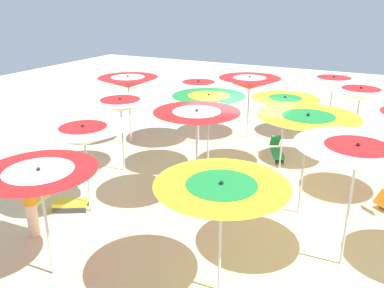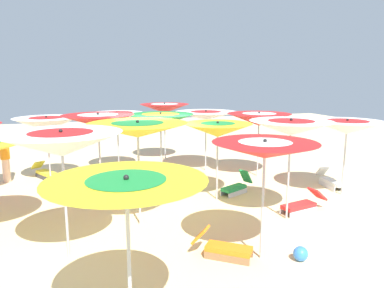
{
  "view_description": "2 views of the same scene",
  "coord_description": "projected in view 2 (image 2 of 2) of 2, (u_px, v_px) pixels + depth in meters",
  "views": [
    {
      "loc": [
        -3.27,
        9.59,
        4.93
      ],
      "look_at": [
        1.46,
        0.18,
        1.02
      ],
      "focal_mm": 37.23,
      "sensor_mm": 36.0,
      "label": 1
    },
    {
      "loc": [
        -9.88,
        2.24,
        3.47
      ],
      "look_at": [
        0.26,
        -1.14,
        1.48
      ],
      "focal_mm": 33.83,
      "sensor_mm": 36.0,
      "label": 2
    }
  ],
  "objects": [
    {
      "name": "beach_umbrella_6",
      "position": [
        138.0,
        130.0,
        8.22
      ],
      "size": [
        2.28,
        2.28,
        2.51
      ],
      "color": "#B2B2B7",
      "rests_on": "ground"
    },
    {
      "name": "ground",
      "position": [
        158.0,
        198.0,
        10.55
      ],
      "size": [
        39.76,
        39.76,
        0.04
      ],
      "primitive_type": "cube",
      "color": "beige"
    },
    {
      "name": "beach_umbrella_3",
      "position": [
        127.0,
        192.0,
        4.44
      ],
      "size": [
        2.02,
        2.02,
        2.3
      ],
      "color": "#B2B2B7",
      "rests_on": "ground"
    },
    {
      "name": "lounger_1",
      "position": [
        330.0,
        181.0,
        11.56
      ],
      "size": [
        1.26,
        0.51,
        0.55
      ],
      "rotation": [
        0.0,
        0.0,
        9.27
      ],
      "color": "silver",
      "rests_on": "ground"
    },
    {
      "name": "beach_umbrella_12",
      "position": [
        165.0,
        108.0,
        14.97
      ],
      "size": [
        2.04,
        2.04,
        2.43
      ],
      "color": "#B2B2B7",
      "rests_on": "ground"
    },
    {
      "name": "beach_umbrella_5",
      "position": [
        98.0,
        121.0,
        10.26
      ],
      "size": [
        2.05,
        2.05,
        2.48
      ],
      "color": "#B2B2B7",
      "rests_on": "ground"
    },
    {
      "name": "beach_umbrella_11",
      "position": [
        291.0,
        128.0,
        8.58
      ],
      "size": [
        1.97,
        1.97,
        2.51
      ],
      "color": "#B2B2B7",
      "rests_on": "ground"
    },
    {
      "name": "beach_umbrella_2",
      "position": [
        62.0,
        144.0,
        6.62
      ],
      "size": [
        2.23,
        2.23,
        2.54
      ],
      "color": "#B2B2B7",
      "rests_on": "ground"
    },
    {
      "name": "beach_umbrella_10",
      "position": [
        218.0,
        130.0,
        10.07
      ],
      "size": [
        1.94,
        1.94,
        2.27
      ],
      "color": "#B2B2B7",
      "rests_on": "ground"
    },
    {
      "name": "beach_umbrella_15",
      "position": [
        347.0,
        127.0,
        10.47
      ],
      "size": [
        2.11,
        2.11,
        2.29
      ],
      "color": "#B2B2B7",
      "rests_on": "ground"
    },
    {
      "name": "beach_umbrella_4",
      "position": [
        47.0,
        124.0,
        11.84
      ],
      "size": [
        2.1,
        2.1,
        2.23
      ],
      "color": "#B2B2B7",
      "rests_on": "ground"
    },
    {
      "name": "lounger_0",
      "position": [
        224.0,
        248.0,
        7.03
      ],
      "size": [
        1.01,
        1.15,
        0.56
      ],
      "rotation": [
        0.0,
        0.0,
        4.04
      ],
      "color": "olive",
      "rests_on": "ground"
    },
    {
      "name": "beach_umbrella_13",
      "position": [
        206.0,
        116.0,
        13.28
      ],
      "size": [
        2.3,
        2.3,
        2.28
      ],
      "color": "#B2B2B7",
      "rests_on": "ground"
    },
    {
      "name": "lounger_2",
      "position": [
        45.0,
        172.0,
        12.63
      ],
      "size": [
        1.21,
        0.91,
        0.53
      ],
      "rotation": [
        0.0,
        0.0,
        3.65
      ],
      "color": "#333338",
      "rests_on": "ground"
    },
    {
      "name": "beach_umbrella_7",
      "position": [
        265.0,
        150.0,
        6.65
      ],
      "size": [
        1.97,
        1.97,
        2.36
      ],
      "color": "#B2B2B7",
      "rests_on": "ground"
    },
    {
      "name": "beachgoer_0",
      "position": [
        5.0,
        156.0,
        11.99
      ],
      "size": [
        0.3,
        0.3,
        1.69
      ],
      "rotation": [
        0.0,
        0.0,
        4.53
      ],
      "color": "beige",
      "rests_on": "ground"
    },
    {
      "name": "lounger_4",
      "position": [
        236.0,
        187.0,
        10.91
      ],
      "size": [
        0.78,
        1.16,
        0.66
      ],
      "rotation": [
        0.0,
        0.0,
        8.29
      ],
      "color": "silver",
      "rests_on": "ground"
    },
    {
      "name": "lounger_3",
      "position": [
        302.0,
        204.0,
        9.4
      ],
      "size": [
        0.63,
        1.4,
        0.58
      ],
      "rotation": [
        0.0,
        0.0,
        8.05
      ],
      "color": "silver",
      "rests_on": "ground"
    },
    {
      "name": "beach_umbrella_14",
      "position": [
        259.0,
        119.0,
        12.53
      ],
      "size": [
        2.21,
        2.21,
        2.29
      ],
      "color": "#B2B2B7",
      "rests_on": "ground"
    },
    {
      "name": "beach_ball",
      "position": [
        301.0,
        254.0,
        6.91
      ],
      "size": [
        0.28,
        0.28,
        0.28
      ],
      "primitive_type": "sphere",
      "color": "#337FE5",
      "rests_on": "ground"
    },
    {
      "name": "beach_umbrella_9",
      "position": [
        161.0,
        120.0,
        11.44
      ],
      "size": [
        2.08,
        2.08,
        2.38
      ],
      "color": "#B2B2B7",
      "rests_on": "ground"
    },
    {
      "name": "beach_umbrella_8",
      "position": [
        117.0,
        117.0,
        13.23
      ],
      "size": [
        1.95,
        1.95,
        2.26
      ],
      "color": "#B2B2B7",
      "rests_on": "ground"
    }
  ]
}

